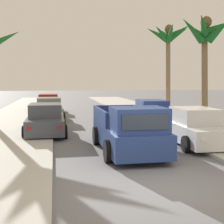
{
  "coord_description": "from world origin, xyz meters",
  "views": [
    {
      "loc": [
        -2.63,
        -7.24,
        2.65
      ],
      "look_at": [
        0.02,
        7.09,
        1.2
      ],
      "focal_mm": 50.04,
      "sensor_mm": 36.0,
      "label": 1
    }
  ],
  "objects_px": {
    "car_left_mid": "(195,128)",
    "car_right_mid": "(46,120)",
    "car_left_far": "(49,110)",
    "palm_tree_right_back": "(206,37)",
    "car_right_near": "(151,114)",
    "pickup_truck": "(129,132)",
    "palm_tree_left_fore": "(169,40)",
    "car_left_near": "(49,104)"
  },
  "relations": [
    {
      "from": "car_right_near",
      "to": "palm_tree_right_back",
      "type": "distance_m",
      "value": 5.93
    },
    {
      "from": "car_right_mid",
      "to": "palm_tree_left_fore",
      "type": "bearing_deg",
      "value": 42.47
    },
    {
      "from": "car_left_mid",
      "to": "palm_tree_left_fore",
      "type": "distance_m",
      "value": 14.16
    },
    {
      "from": "car_left_far",
      "to": "palm_tree_right_back",
      "type": "relative_size",
      "value": 0.65
    },
    {
      "from": "car_left_far",
      "to": "car_right_near",
      "type": "bearing_deg",
      "value": -32.12
    },
    {
      "from": "palm_tree_right_back",
      "to": "car_right_near",
      "type": "bearing_deg",
      "value": -171.01
    },
    {
      "from": "pickup_truck",
      "to": "car_right_mid",
      "type": "xyz_separation_m",
      "value": [
        -3.14,
        4.58,
        -0.07
      ]
    },
    {
      "from": "palm_tree_left_fore",
      "to": "palm_tree_right_back",
      "type": "distance_m",
      "value": 6.41
    },
    {
      "from": "car_left_mid",
      "to": "car_left_far",
      "type": "distance_m",
      "value": 11.27
    },
    {
      "from": "palm_tree_left_fore",
      "to": "car_left_near",
      "type": "bearing_deg",
      "value": 165.54
    },
    {
      "from": "car_left_mid",
      "to": "palm_tree_left_fore",
      "type": "relative_size",
      "value": 0.59
    },
    {
      "from": "pickup_truck",
      "to": "car_left_far",
      "type": "bearing_deg",
      "value": 106.48
    },
    {
      "from": "car_left_far",
      "to": "car_left_mid",
      "type": "bearing_deg",
      "value": -57.22
    },
    {
      "from": "car_right_mid",
      "to": "car_left_near",
      "type": "bearing_deg",
      "value": 90.23
    },
    {
      "from": "car_left_near",
      "to": "car_right_near",
      "type": "distance_m",
      "value": 11.29
    },
    {
      "from": "car_right_mid",
      "to": "car_left_far",
      "type": "bearing_deg",
      "value": 89.25
    },
    {
      "from": "pickup_truck",
      "to": "car_right_near",
      "type": "height_order",
      "value": "pickup_truck"
    },
    {
      "from": "car_right_near",
      "to": "car_left_mid",
      "type": "distance_m",
      "value": 5.7
    },
    {
      "from": "car_left_far",
      "to": "palm_tree_left_fore",
      "type": "bearing_deg",
      "value": 18.15
    },
    {
      "from": "pickup_truck",
      "to": "palm_tree_right_back",
      "type": "relative_size",
      "value": 0.78
    },
    {
      "from": "car_right_near",
      "to": "palm_tree_left_fore",
      "type": "relative_size",
      "value": 0.59
    },
    {
      "from": "pickup_truck",
      "to": "palm_tree_right_back",
      "type": "height_order",
      "value": "palm_tree_right_back"
    },
    {
      "from": "pickup_truck",
      "to": "car_left_near",
      "type": "height_order",
      "value": "pickup_truck"
    },
    {
      "from": "car_right_mid",
      "to": "palm_tree_left_fore",
      "type": "xyz_separation_m",
      "value": [
        9.76,
        8.93,
        5.26
      ]
    },
    {
      "from": "car_left_mid",
      "to": "car_left_far",
      "type": "height_order",
      "value": "same"
    },
    {
      "from": "pickup_truck",
      "to": "car_right_mid",
      "type": "distance_m",
      "value": 5.55
    },
    {
      "from": "car_left_mid",
      "to": "palm_tree_left_fore",
      "type": "height_order",
      "value": "palm_tree_left_fore"
    },
    {
      "from": "car_left_far",
      "to": "palm_tree_left_fore",
      "type": "relative_size",
      "value": 0.59
    },
    {
      "from": "pickup_truck",
      "to": "car_right_mid",
      "type": "bearing_deg",
      "value": 124.37
    },
    {
      "from": "car_right_mid",
      "to": "palm_tree_right_back",
      "type": "distance_m",
      "value": 11.07
    },
    {
      "from": "car_left_mid",
      "to": "car_left_far",
      "type": "xyz_separation_m",
      "value": [
        -6.1,
        9.48,
        0.0
      ]
    },
    {
      "from": "car_right_mid",
      "to": "palm_tree_right_back",
      "type": "relative_size",
      "value": 0.64
    },
    {
      "from": "car_left_near",
      "to": "car_left_far",
      "type": "bearing_deg",
      "value": -88.79
    },
    {
      "from": "palm_tree_left_fore",
      "to": "palm_tree_right_back",
      "type": "xyz_separation_m",
      "value": [
        -0.04,
        -6.38,
        -0.6
      ]
    },
    {
      "from": "car_right_near",
      "to": "car_left_mid",
      "type": "height_order",
      "value": "same"
    },
    {
      "from": "car_right_near",
      "to": "car_right_mid",
      "type": "height_order",
      "value": "same"
    },
    {
      "from": "palm_tree_right_back",
      "to": "pickup_truck",
      "type": "bearing_deg",
      "value": -132.7
    },
    {
      "from": "pickup_truck",
      "to": "car_left_far",
      "type": "relative_size",
      "value": 1.21
    },
    {
      "from": "car_left_mid",
      "to": "car_right_mid",
      "type": "height_order",
      "value": "same"
    },
    {
      "from": "car_left_mid",
      "to": "car_left_far",
      "type": "relative_size",
      "value": 1.0
    },
    {
      "from": "pickup_truck",
      "to": "palm_tree_left_fore",
      "type": "bearing_deg",
      "value": 63.9
    },
    {
      "from": "car_left_near",
      "to": "car_left_mid",
      "type": "height_order",
      "value": "same"
    }
  ]
}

